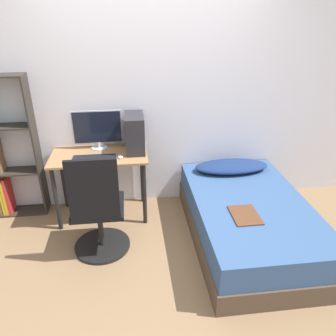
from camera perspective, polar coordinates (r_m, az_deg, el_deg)
The scene contains 12 objects.
ground_plane at distance 3.03m, azimuth -0.99°, elevation -18.44°, with size 14.00×14.00×0.00m, color #846647.
wall_back at distance 3.63m, azimuth -3.51°, elevation 12.08°, with size 8.00×0.05×2.50m.
desk at distance 3.56m, azimuth -11.75°, elevation 0.45°, with size 1.00×0.55×0.74m.
bookshelf at distance 3.90m, azimuth -27.10°, elevation 2.20°, with size 0.57×0.22×1.55m.
office_chair at distance 3.11m, azimuth -12.01°, elevation -8.25°, with size 0.54×0.54×1.05m.
bed at distance 3.40m, azimuth 13.78°, elevation -8.77°, with size 1.10×1.81×0.45m.
pillow at distance 3.78m, azimuth 11.00°, elevation 0.28°, with size 0.84×0.36×0.11m.
magazine at distance 3.03m, azimuth 13.27°, elevation -7.98°, with size 0.24×0.32×0.01m.
monitor at distance 3.60m, azimuth -12.19°, elevation 6.71°, with size 0.52×0.17×0.42m.
keyboard at distance 3.41m, azimuth -12.74°, elevation 1.70°, with size 0.43×0.15×0.02m.
pc_tower at distance 3.49m, azimuth -5.82°, elevation 6.07°, with size 0.19×0.38×0.39m.
mouse at distance 3.39m, azimuth -8.29°, elevation 1.95°, with size 0.06×0.09×0.02m.
Camera 1 is at (-0.22, -2.15, 2.13)m, focal length 35.00 mm.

